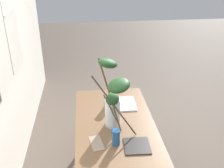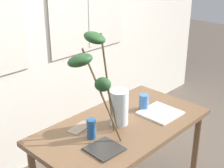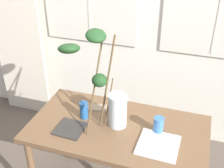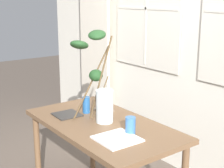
% 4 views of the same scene
% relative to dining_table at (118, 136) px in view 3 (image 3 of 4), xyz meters
% --- Properties ---
extents(back_wall_with_windows, '(5.12, 0.14, 2.78)m').
position_rel_dining_table_xyz_m(back_wall_with_windows, '(-0.00, 1.05, 0.74)').
color(back_wall_with_windows, silver).
rests_on(back_wall_with_windows, ground).
extents(curtain_sheer_side, '(0.59, 0.03, 2.58)m').
position_rel_dining_table_xyz_m(curtain_sheer_side, '(-1.42, 0.88, 0.63)').
color(curtain_sheer_side, silver).
rests_on(curtain_sheer_side, ground).
extents(dining_table, '(1.32, 0.71, 0.75)m').
position_rel_dining_table_xyz_m(dining_table, '(0.00, 0.00, 0.00)').
color(dining_table, brown).
rests_on(dining_table, ground).
extents(vase_with_branches, '(0.50, 0.36, 0.73)m').
position_rel_dining_table_xyz_m(vase_with_branches, '(-0.11, 0.04, 0.38)').
color(vase_with_branches, silver).
rests_on(vase_with_branches, dining_table).
extents(drinking_glass_blue_left, '(0.06, 0.06, 0.14)m').
position_rel_dining_table_xyz_m(drinking_glass_blue_left, '(-0.28, 0.03, 0.16)').
color(drinking_glass_blue_left, '#235693').
rests_on(drinking_glass_blue_left, dining_table).
extents(drinking_glass_blue_right, '(0.07, 0.07, 0.13)m').
position_rel_dining_table_xyz_m(drinking_glass_blue_right, '(0.29, 0.04, 0.15)').
color(drinking_glass_blue_right, '#386BAD').
rests_on(drinking_glass_blue_right, dining_table).
extents(plate_square_left, '(0.21, 0.21, 0.01)m').
position_rel_dining_table_xyz_m(plate_square_left, '(-0.32, -0.13, 0.09)').
color(plate_square_left, '#2D2B28').
rests_on(plate_square_left, dining_table).
extents(plate_square_right, '(0.28, 0.28, 0.01)m').
position_rel_dining_table_xyz_m(plate_square_right, '(0.32, -0.11, 0.09)').
color(plate_square_right, white).
rests_on(plate_square_right, dining_table).
extents(napkin_folded, '(0.21, 0.13, 0.00)m').
position_rel_dining_table_xyz_m(napkin_folded, '(-0.25, 0.18, 0.09)').
color(napkin_folded, gray).
rests_on(napkin_folded, dining_table).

